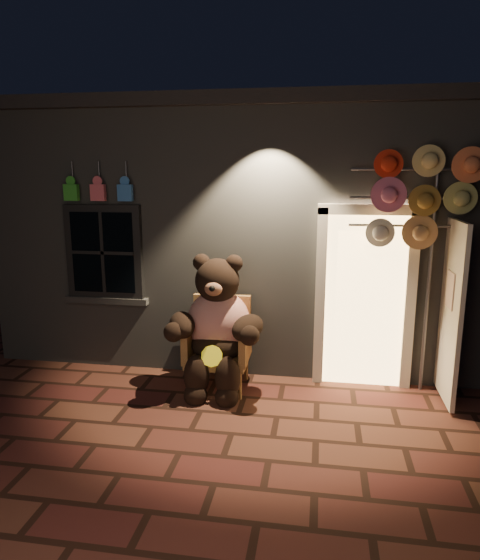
# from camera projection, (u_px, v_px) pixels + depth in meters

# --- Properties ---
(ground) EXTENTS (60.00, 60.00, 0.00)m
(ground) POSITION_uv_depth(u_px,v_px,m) (231.00, 434.00, 4.97)
(ground) COLOR brown
(ground) RESTS_ON ground
(shop_building) EXTENTS (7.30, 5.95, 3.51)m
(shop_building) POSITION_uv_depth(u_px,v_px,m) (273.00, 221.00, 8.44)
(shop_building) COLOR slate
(shop_building) RESTS_ON ground
(wicker_armchair) EXTENTS (0.75, 0.68, 1.08)m
(wicker_armchair) POSITION_uv_depth(u_px,v_px,m) (219.00, 342.00, 6.01)
(wicker_armchair) COLOR #A1773E
(wicker_armchair) RESTS_ON ground
(teddy_bear) EXTENTS (1.22, 0.94, 1.67)m
(teddy_bear) POSITION_uv_depth(u_px,v_px,m) (217.00, 327.00, 5.82)
(teddy_bear) COLOR red
(teddy_bear) RESTS_ON ground
(hat_rack) EXTENTS (1.79, 0.22, 2.81)m
(hat_rack) POSITION_uv_depth(u_px,v_px,m) (436.00, 195.00, 5.39)
(hat_rack) COLOR #59595E
(hat_rack) RESTS_ON ground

